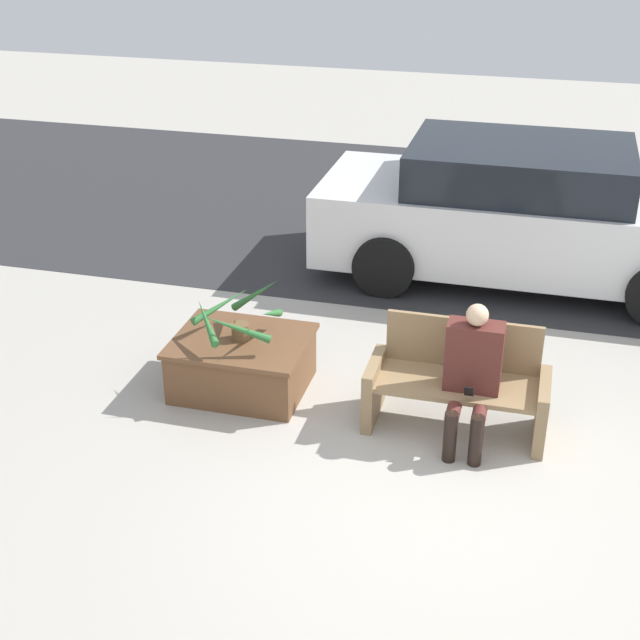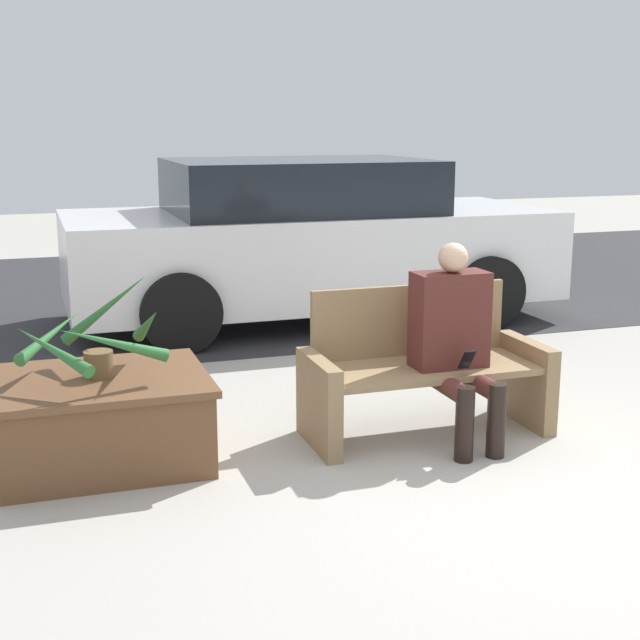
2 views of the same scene
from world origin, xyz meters
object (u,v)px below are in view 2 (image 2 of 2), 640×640
object	(u,v)px
potted_plant	(95,338)
planter_box	(102,417)
parked_car	(308,241)
person_seated	(455,336)
bench	(423,371)

from	to	relation	value
potted_plant	planter_box	bearing A→B (deg)	21.69
planter_box	parked_car	xyz separation A→B (m)	(2.16, 3.09, 0.48)
person_seated	planter_box	world-z (taller)	person_seated
planter_box	potted_plant	world-z (taller)	potted_plant
potted_plant	bench	bearing A→B (deg)	-2.68
planter_box	parked_car	size ratio (longest dim) A/B	0.26
bench	planter_box	size ratio (longest dim) A/B	1.26
bench	person_seated	bearing A→B (deg)	-57.58
bench	parked_car	bearing A→B (deg)	84.62
bench	person_seated	world-z (taller)	person_seated
planter_box	bench	bearing A→B (deg)	-2.85
bench	potted_plant	world-z (taller)	potted_plant
parked_car	bench	bearing A→B (deg)	-95.38
person_seated	planter_box	size ratio (longest dim) A/B	1.01
person_seated	planter_box	xyz separation A→B (m)	(-1.98, 0.27, -0.36)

